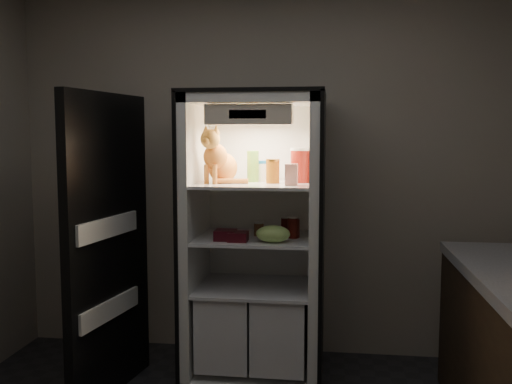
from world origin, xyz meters
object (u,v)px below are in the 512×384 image
berry_box_right (238,237)px  berry_box_left (226,235)px  tabby_cat (219,161)px  grape_bag (273,234)px  cream_carton (291,175)px  mayo_tub (262,171)px  condiment_jar (259,229)px  refrigerator (256,257)px  pepper_jar (301,165)px  soda_can_c (293,228)px  parmesan_shaker (253,166)px  salsa_jar (273,171)px  soda_can_b (295,228)px  soda_can_a (285,226)px

berry_box_right → berry_box_left: bearing=162.1°
tabby_cat → grape_bag: (0.37, -0.17, -0.44)m
cream_carton → berry_box_right: cream_carton is taller
mayo_tub → cream_carton: 0.36m
condiment_jar → refrigerator: bearing=131.5°
grape_bag → refrigerator: bearing=119.3°
pepper_jar → refrigerator: bearing=-177.4°
pepper_jar → berry_box_left: size_ratio=1.73×
soda_can_c → berry_box_right: soda_can_c is taller
mayo_tub → parmesan_shaker: bearing=-126.0°
grape_bag → berry_box_left: grape_bag is taller
refrigerator → salsa_jar: 0.59m
pepper_jar → soda_can_b: bearing=-114.1°
soda_can_a → condiment_jar: 0.19m
cream_carton → berry_box_right: 0.51m
berry_box_left → salsa_jar: bearing=28.0°
pepper_jar → grape_bag: 0.51m
mayo_tub → grape_bag: bearing=-71.6°
refrigerator → pepper_jar: (0.29, 0.01, 0.61)m
refrigerator → mayo_tub: 0.58m
pepper_jar → salsa_jar: bearing=-154.7°
tabby_cat → berry_box_left: bearing=-45.7°
mayo_tub → salsa_jar: salsa_jar is taller
tabby_cat → grape_bag: size_ratio=1.78×
tabby_cat → parmesan_shaker: 0.23m
cream_carton → grape_bag: bearing=-152.2°
pepper_jar → grape_bag: (-0.15, -0.27, -0.41)m
parmesan_shaker → cream_carton: (0.27, -0.22, -0.04)m
soda_can_c → berry_box_right: bearing=-153.6°
tabby_cat → soda_can_a: (0.42, 0.14, -0.44)m
condiment_jar → berry_box_right: condiment_jar is taller
berry_box_right → mayo_tub: bearing=72.4°
soda_can_b → berry_box_left: 0.45m
tabby_cat → cream_carton: tabby_cat is taller
berry_box_left → tabby_cat: bearing=115.1°
pepper_jar → tabby_cat: bearing=-170.0°
grape_bag → soda_can_a: bearing=80.9°
soda_can_c → condiment_jar: bearing=166.8°
parmesan_shaker → grape_bag: bearing=-59.0°
cream_carton → soda_can_c: size_ratio=0.99×
mayo_tub → soda_can_a: 0.40m
parmesan_shaker → pepper_jar: size_ratio=0.91×
refrigerator → berry_box_left: refrigerator is taller
mayo_tub → berry_box_right: 0.52m
tabby_cat → pepper_jar: 0.53m
pepper_jar → berry_box_right: (-0.37, -0.26, -0.43)m
pepper_jar → berry_box_right: 0.63m
tabby_cat → condiment_jar: bearing=30.1°
pepper_jar → berry_box_left: (-0.46, -0.23, -0.43)m
salsa_jar → berry_box_left: size_ratio=1.20×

